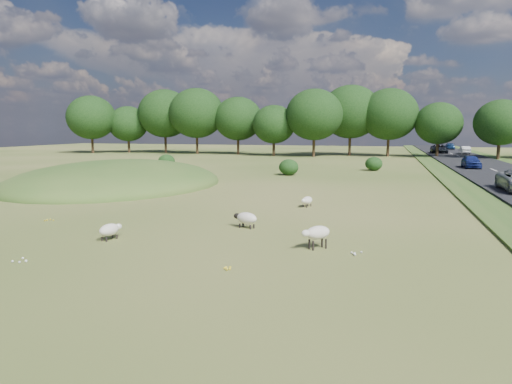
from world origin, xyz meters
TOP-DOWN VIEW (x-y plane):
  - ground at (0.00, 20.00)m, footprint 160.00×160.00m
  - mound at (-12.00, 12.00)m, footprint 16.00×20.00m
  - road at (20.00, 30.00)m, footprint 8.00×150.00m
  - treeline at (-1.06, 55.44)m, footprint 96.28×14.66m
  - shrubs at (-3.09, 26.73)m, footprint 24.90×9.06m
  - sheep_0 at (2.86, -0.77)m, footprint 1.32×0.87m
  - sheep_1 at (-1.88, -4.45)m, footprint 0.70×1.22m
  - sheep_2 at (4.65, 5.59)m, footprint 0.72×1.12m
  - sheep_3 at (6.54, -3.57)m, footprint 1.16×1.13m
  - car_0 at (18.10, 64.93)m, footprint 2.55×5.53m
  - car_1 at (21.90, 81.63)m, footprint 1.76×4.32m
  - car_2 at (18.10, 33.83)m, footprint 1.67×4.15m
  - car_5 at (21.90, 62.89)m, footprint 1.39×4.00m

SIDE VIEW (x-z plane):
  - ground at x=0.00m, z-range 0.00..0.00m
  - mound at x=-12.00m, z-range -2.00..2.00m
  - road at x=20.00m, z-range 0.00..0.25m
  - sheep_2 at x=4.65m, z-range 0.08..0.70m
  - sheep_1 at x=-1.88m, z-range 0.09..0.77m
  - sheep_0 at x=2.86m, z-range 0.10..0.83m
  - sheep_3 at x=6.54m, z-range 0.18..1.07m
  - shrubs at x=-3.09m, z-range -0.02..1.57m
  - car_1 at x=21.90m, z-range 0.25..1.50m
  - car_5 at x=21.90m, z-range 0.25..1.57m
  - car_2 at x=18.10m, z-range 0.25..1.66m
  - car_0 at x=18.10m, z-range 0.25..1.79m
  - treeline at x=-1.06m, z-range 0.72..12.41m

